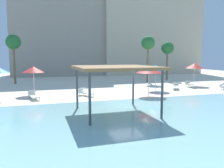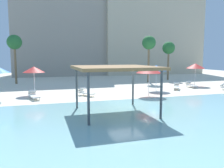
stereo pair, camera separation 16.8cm
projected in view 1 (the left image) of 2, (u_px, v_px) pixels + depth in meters
name	position (u px, v px, depth m)	size (l,w,h in m)	color
ground_plane	(127.00, 104.00, 17.04)	(80.00, 80.00, 0.00)	beige
lagoon_water	(162.00, 122.00, 12.07)	(44.00, 13.50, 0.04)	#8CC6CC
shade_pavilion	(116.00, 69.00, 13.74)	(4.83, 4.83, 2.96)	#42474C
beach_umbrella_red_0	(33.00, 70.00, 21.02)	(2.03, 2.03, 2.65)	silver
beach_umbrella_blue_1	(156.00, 68.00, 23.69)	(2.13, 2.13, 2.68)	silver
beach_umbrella_red_3	(195.00, 66.00, 27.73)	(2.23, 2.23, 2.76)	silver
beach_umbrella_red_4	(149.00, 69.00, 20.42)	(2.36, 2.36, 2.73)	silver
lounge_chair_2	(33.00, 95.00, 18.86)	(1.06, 1.99, 0.74)	white
lounge_chair_4	(85.00, 92.00, 20.55)	(1.43, 1.95, 0.74)	white
lounge_chair_5	(176.00, 86.00, 24.69)	(1.54, 1.92, 0.74)	white
lounge_chair_6	(190.00, 84.00, 26.34)	(0.83, 1.96, 0.74)	white
palm_tree_0	(148.00, 44.00, 31.20)	(1.90, 1.90, 6.48)	brown
palm_tree_2	(13.00, 43.00, 29.10)	(1.90, 1.90, 6.43)	brown
palm_tree_3	(168.00, 49.00, 34.54)	(1.90, 1.90, 5.91)	brown
hotel_block_0	(60.00, 23.00, 44.45)	(18.19, 9.69, 20.65)	#9E9384
hotel_block_1	(147.00, 35.00, 49.40)	(21.44, 9.60, 16.65)	beige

